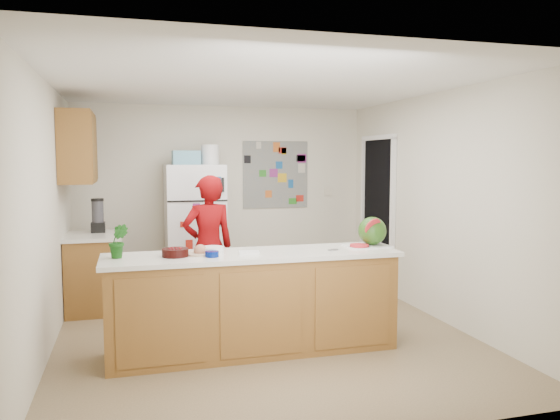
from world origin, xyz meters
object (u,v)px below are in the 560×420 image
object	(u,v)px
refrigerator	(195,229)
cherry_bowl	(175,253)
person	(208,247)
watermelon	(372,231)

from	to	relation	value
refrigerator	cherry_bowl	world-z (taller)	refrigerator
person	cherry_bowl	distance (m)	1.29
person	watermelon	distance (m)	1.85
refrigerator	watermelon	world-z (taller)	refrigerator
person	cherry_bowl	xyz separation A→B (m)	(-0.46, -1.19, 0.16)
person	cherry_bowl	world-z (taller)	person
refrigerator	person	distance (m)	1.19
watermelon	refrigerator	bearing A→B (deg)	122.29
watermelon	cherry_bowl	xyz separation A→B (m)	(-1.91, -0.07, -0.11)
person	watermelon	world-z (taller)	person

